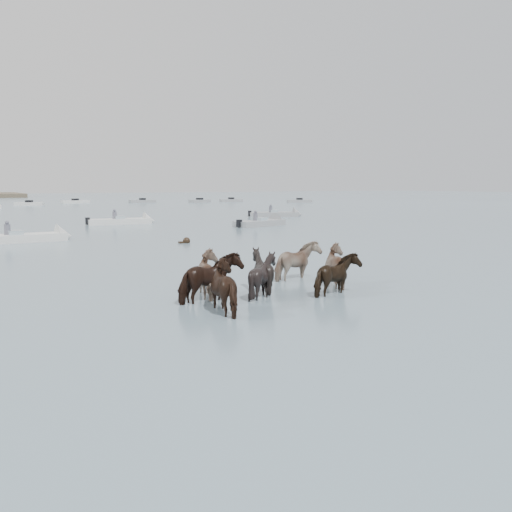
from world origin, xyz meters
TOP-DOWN VIEW (x-y plane):
  - ground at (0.00, 0.00)m, footprint 400.00×400.00m
  - pony_herd at (0.46, 0.26)m, footprint 6.91×4.88m
  - swimming_pony at (3.93, 15.57)m, footprint 0.72×0.44m
  - motorboat_b at (-4.01, 21.06)m, footprint 6.47×2.02m
  - motorboat_c at (5.53, 32.54)m, footprint 6.02×2.02m
  - motorboat_d at (15.00, 24.87)m, footprint 5.46×3.03m
  - motorboat_e at (22.93, 34.97)m, footprint 5.84×3.69m

SIDE VIEW (x-z plane):
  - ground at x=0.00m, z-range 0.00..0.00m
  - swimming_pony at x=3.93m, z-range -0.12..0.32m
  - motorboat_b at x=-4.01m, z-range -0.74..1.18m
  - motorboat_c at x=5.53m, z-range -0.74..1.18m
  - motorboat_e at x=22.93m, z-range -0.74..1.18m
  - motorboat_d at x=15.00m, z-range -0.73..1.19m
  - pony_herd at x=0.46m, z-range -0.25..1.43m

